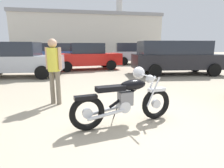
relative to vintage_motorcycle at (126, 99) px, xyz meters
name	(u,v)px	position (x,y,z in m)	size (l,w,h in m)	color
ground_plane	(135,121)	(0.19, 0.06, -0.49)	(80.00, 80.00, 0.00)	tan
vintage_motorcycle	(126,99)	(0.00, 0.00, 0.00)	(2.04, 0.86, 1.07)	black
bystander	(54,65)	(-1.59, 1.38, 0.53)	(0.42, 0.30, 1.66)	#706656
silver_sedan_mid	(176,57)	(3.79, 5.92, 0.45)	(4.75, 2.09, 1.74)	black
blue_hatchback_right	(139,53)	(3.35, 11.72, 0.45)	(4.81, 2.22, 1.74)	black
white_estate_far	(59,52)	(-3.53, 13.63, 0.45)	(4.87, 2.36, 1.74)	black
dark_sedan_left	(87,56)	(-0.93, 8.50, 0.34)	(4.45, 2.51, 1.67)	black
red_hatchback_near	(17,60)	(-4.23, 5.97, 0.34)	(4.21, 1.94, 1.67)	black
industrial_building	(89,36)	(-1.11, 30.70, 2.87)	(23.89, 13.52, 13.14)	beige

